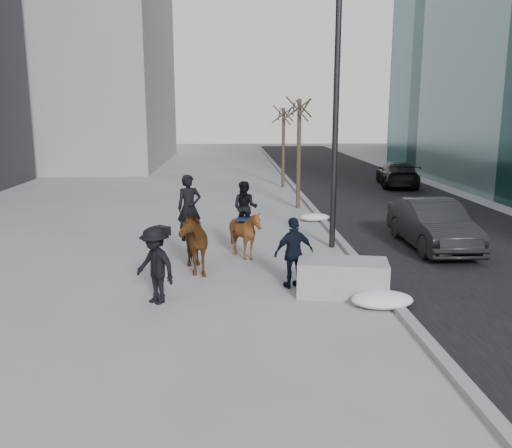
{
  "coord_description": "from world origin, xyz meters",
  "views": [
    {
      "loc": [
        -0.66,
        -12.0,
        4.27
      ],
      "look_at": [
        0.0,
        1.2,
        1.5
      ],
      "focal_mm": 38.0,
      "sensor_mm": 36.0,
      "label": 1
    }
  ],
  "objects_px": {
    "mounted_right": "(245,228)",
    "car_near": "(433,224)",
    "mounted_left": "(190,236)",
    "planter": "(342,278)"
  },
  "relations": [
    {
      "from": "car_near",
      "to": "mounted_left",
      "type": "distance_m",
      "value": 7.79
    },
    {
      "from": "mounted_right",
      "to": "car_near",
      "type": "bearing_deg",
      "value": 9.01
    },
    {
      "from": "mounted_left",
      "to": "car_near",
      "type": "bearing_deg",
      "value": 16.08
    },
    {
      "from": "car_near",
      "to": "mounted_right",
      "type": "xyz_separation_m",
      "value": [
        -5.94,
        -0.94,
        0.15
      ]
    },
    {
      "from": "car_near",
      "to": "mounted_left",
      "type": "xyz_separation_m",
      "value": [
        -7.48,
        -2.16,
        0.21
      ]
    },
    {
      "from": "planter",
      "to": "car_near",
      "type": "height_order",
      "value": "car_near"
    },
    {
      "from": "mounted_left",
      "to": "mounted_right",
      "type": "height_order",
      "value": "mounted_left"
    },
    {
      "from": "planter",
      "to": "mounted_right",
      "type": "relative_size",
      "value": 0.92
    },
    {
      "from": "planter",
      "to": "car_near",
      "type": "distance_m",
      "value": 5.72
    },
    {
      "from": "planter",
      "to": "mounted_right",
      "type": "distance_m",
      "value": 4.03
    }
  ]
}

